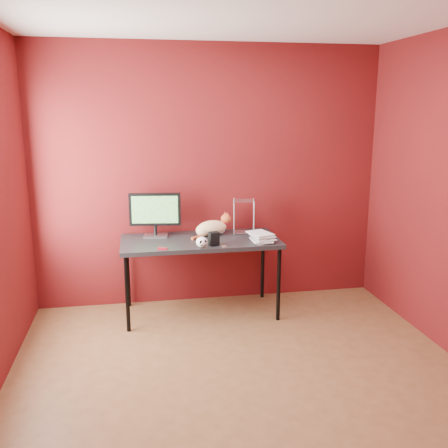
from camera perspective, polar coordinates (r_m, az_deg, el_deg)
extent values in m
cube|color=brown|center=(3.83, 2.55, -17.86)|extent=(3.50, 3.50, 0.01)
cube|color=silver|center=(3.35, 3.03, 23.91)|extent=(3.50, 3.50, 0.02)
cube|color=#561012|center=(5.05, -1.68, 5.45)|extent=(3.50, 0.02, 2.60)
cube|color=#561012|center=(1.76, 15.74, -9.76)|extent=(3.50, 0.02, 2.60)
cube|color=black|center=(4.78, -2.74, -1.99)|extent=(1.50, 0.70, 0.04)
cylinder|color=black|center=(4.57, -11.00, -7.87)|extent=(0.04, 0.04, 0.71)
cylinder|color=black|center=(4.75, 6.26, -6.90)|extent=(0.04, 0.04, 0.71)
cylinder|color=black|center=(5.14, -10.94, -5.50)|extent=(0.04, 0.04, 0.71)
cylinder|color=black|center=(5.29, 4.44, -4.73)|extent=(0.04, 0.04, 0.71)
cube|color=#B8B9BD|center=(4.91, -7.81, -1.32)|extent=(0.25, 0.19, 0.02)
cylinder|color=black|center=(4.90, -7.83, -0.67)|extent=(0.03, 0.03, 0.10)
cube|color=black|center=(4.86, -7.90, 1.66)|extent=(0.50, 0.09, 0.32)
cube|color=#165417|center=(4.86, -7.90, 1.66)|extent=(0.44, 0.06, 0.27)
ellipsoid|color=orange|center=(4.90, -1.41, -0.45)|extent=(0.35, 0.25, 0.15)
ellipsoid|color=orange|center=(4.87, -2.38, -0.72)|extent=(0.18, 0.18, 0.12)
sphere|color=white|center=(4.95, -0.45, -0.59)|extent=(0.10, 0.10, 0.10)
sphere|color=#BF4E25|center=(4.96, 0.21, 0.59)|extent=(0.10, 0.10, 0.10)
cone|color=#BF4E25|center=(4.93, 0.40, 1.11)|extent=(0.03, 0.03, 0.04)
cone|color=#BF4E25|center=(4.97, 0.12, 1.22)|extent=(0.03, 0.03, 0.04)
cylinder|color=#B80C28|center=(4.96, 0.07, 0.10)|extent=(0.07, 0.07, 0.01)
cylinder|color=#BF4E25|center=(4.80, -3.03, -1.49)|extent=(0.14, 0.13, 0.03)
ellipsoid|color=white|center=(4.48, -2.57, -2.07)|extent=(0.10, 0.10, 0.10)
ellipsoid|color=black|center=(4.43, -2.76, -2.07)|extent=(0.03, 0.01, 0.03)
ellipsoid|color=black|center=(4.43, -2.23, -2.05)|extent=(0.03, 0.01, 0.03)
cube|color=black|center=(4.44, -2.49, -2.43)|extent=(0.06, 0.01, 0.01)
cylinder|color=black|center=(4.57, -1.17, -2.31)|extent=(0.11, 0.11, 0.02)
cube|color=black|center=(4.55, -1.17, -1.58)|extent=(0.10, 0.09, 0.11)
imported|color=beige|center=(4.65, 3.34, -0.62)|extent=(0.18, 0.24, 0.24)
imported|color=beige|center=(4.60, 3.38, 2.31)|extent=(0.20, 0.26, 0.24)
imported|color=beige|center=(4.56, 3.42, 5.31)|extent=(0.23, 0.27, 0.24)
imported|color=beige|center=(4.53, 3.46, 8.34)|extent=(0.24, 0.29, 0.24)
cylinder|color=#B8B9BD|center=(4.88, 1.37, 0.64)|extent=(0.01, 0.01, 0.34)
cylinder|color=#B8B9BD|center=(4.92, 3.62, 0.73)|extent=(0.01, 0.01, 0.34)
cylinder|color=#B8B9BD|center=(5.03, 1.01, 1.03)|extent=(0.01, 0.01, 0.34)
cylinder|color=#B8B9BD|center=(5.07, 3.19, 1.11)|extent=(0.01, 0.01, 0.34)
cube|color=#B8B9BD|center=(5.01, 2.28, -0.92)|extent=(0.23, 0.20, 0.01)
cube|color=#B8B9BD|center=(4.95, 2.31, 2.71)|extent=(0.23, 0.20, 0.01)
cube|color=maroon|center=(4.46, -7.05, -2.80)|extent=(0.09, 0.05, 0.02)
cube|color=black|center=(4.53, -1.22, -2.41)|extent=(0.05, 0.04, 0.02)
cylinder|color=#B8B9BD|center=(4.52, 0.03, -2.55)|extent=(0.05, 0.05, 0.00)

